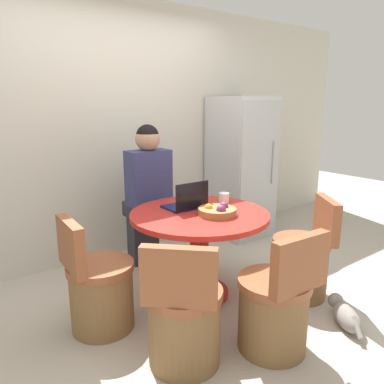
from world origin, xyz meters
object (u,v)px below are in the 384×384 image
object	(u,v)px
person_seated	(147,188)
laptop	(187,203)
refrigerator	(241,168)
chair_near_left_corner	(184,321)
chair_near_camera	(275,309)
dining_table	(199,235)
cat	(345,315)
chair_left_side	(99,291)
fruit_bowl	(218,211)
chair_near_right_corner	(302,263)

from	to	relation	value
person_seated	laptop	xyz separation A→B (m)	(0.02, -0.62, -0.01)
refrigerator	chair_near_left_corner	distance (m)	2.54
chair_near_camera	dining_table	bearing A→B (deg)	-90.00
refrigerator	cat	world-z (taller)	refrigerator
dining_table	chair_near_left_corner	size ratio (longest dim) A/B	1.33
chair_near_left_corner	refrigerator	bearing A→B (deg)	-97.57
chair_left_side	person_seated	world-z (taller)	person_seated
chair_near_camera	chair_near_left_corner	size ratio (longest dim) A/B	1.00
fruit_bowl	chair_near_camera	bearing A→B (deg)	-99.47
dining_table	chair_near_camera	xyz separation A→B (m)	(-0.05, -0.86, -0.24)
chair_near_camera	person_seated	bearing A→B (deg)	-87.35
laptop	cat	xyz separation A→B (m)	(0.59, -1.15, -0.69)
chair_near_camera	laptop	distance (m)	1.13
dining_table	fruit_bowl	size ratio (longest dim) A/B	3.71
chair_near_right_corner	chair_near_left_corner	xyz separation A→B (m)	(-1.29, -0.10, 0.00)
person_seated	fruit_bowl	xyz separation A→B (m)	(0.10, -0.92, -0.03)
person_seated	refrigerator	bearing A→B (deg)	-174.35
chair_near_camera	cat	world-z (taller)	chair_near_camera
chair_near_right_corner	laptop	xyz separation A→B (m)	(-0.70, 0.67, 0.48)
chair_near_left_corner	fruit_bowl	world-z (taller)	chair_near_left_corner
chair_near_right_corner	chair_near_left_corner	bearing A→B (deg)	-48.91
refrigerator	chair_near_right_corner	world-z (taller)	refrigerator
person_seated	cat	distance (m)	2.00
chair_near_left_corner	cat	size ratio (longest dim) A/B	2.05
chair_near_camera	laptop	bearing A→B (deg)	-88.87
chair_near_right_corner	dining_table	bearing A→B (deg)	-90.00
person_seated	cat	world-z (taller)	person_seated
fruit_bowl	chair_left_side	bearing A→B (deg)	168.28
chair_left_side	fruit_bowl	world-z (taller)	chair_left_side
refrigerator	cat	bearing A→B (deg)	-112.11
chair_left_side	cat	xyz separation A→B (m)	(1.43, -1.04, -0.21)
laptop	cat	distance (m)	1.46
chair_left_side	chair_near_right_corner	size ratio (longest dim) A/B	1.00
chair_near_left_corner	person_seated	distance (m)	1.59
refrigerator	cat	size ratio (longest dim) A/B	4.03
chair_near_left_corner	laptop	xyz separation A→B (m)	(0.59, 0.77, 0.48)
chair_near_right_corner	chair_left_side	bearing A→B (deg)	-73.55
dining_table	chair_near_camera	size ratio (longest dim) A/B	1.33
laptop	cat	size ratio (longest dim) A/B	0.79
fruit_bowl	cat	bearing A→B (deg)	-59.19
chair_left_side	chair_near_right_corner	distance (m)	1.65
refrigerator	chair_near_camera	size ratio (longest dim) A/B	1.97
laptop	chair_near_right_corner	bearing A→B (deg)	136.33
chair_near_camera	laptop	xyz separation A→B (m)	(0.04, 1.02, 0.48)
chair_near_left_corner	fruit_bowl	bearing A→B (deg)	-100.37
chair_near_right_corner	fruit_bowl	distance (m)	0.86
laptop	chair_near_left_corner	bearing A→B (deg)	52.78
chair_near_left_corner	person_seated	bearing A→B (deg)	-67.88
fruit_bowl	cat	distance (m)	1.20
refrigerator	chair_near_camera	distance (m)	2.32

